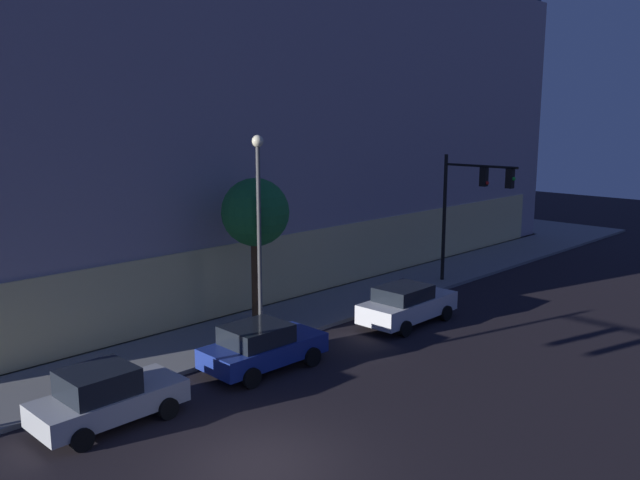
# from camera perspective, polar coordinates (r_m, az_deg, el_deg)

# --- Properties ---
(ground_plane) EXTENTS (120.00, 120.00, 0.00)m
(ground_plane) POSITION_cam_1_polar(r_m,az_deg,el_deg) (17.09, -5.27, -18.70)
(ground_plane) COLOR black
(modern_building) EXTENTS (39.57, 22.80, 18.87)m
(modern_building) POSITION_cam_1_polar(r_m,az_deg,el_deg) (40.35, -9.78, 11.93)
(modern_building) COLOR #4C4C51
(modern_building) RESTS_ON ground
(traffic_light_far_corner) EXTENTS (0.42, 3.87, 6.32)m
(traffic_light_far_corner) POSITION_cam_1_polar(r_m,az_deg,el_deg) (32.86, 12.80, 3.78)
(traffic_light_far_corner) COLOR black
(traffic_light_far_corner) RESTS_ON sidewalk_corner
(street_lamp_sidewalk) EXTENTS (0.44, 0.44, 7.53)m
(street_lamp_sidewalk) POSITION_cam_1_polar(r_m,az_deg,el_deg) (24.16, -5.29, 2.41)
(street_lamp_sidewalk) COLOR #565656
(street_lamp_sidewalk) RESTS_ON sidewalk_corner
(sidewalk_tree) EXTENTS (2.63, 2.63, 5.87)m
(sidewalk_tree) POSITION_cam_1_polar(r_m,az_deg,el_deg) (25.60, -5.58, 2.21)
(sidewalk_tree) COLOR #52351E
(sidewalk_tree) RESTS_ON sidewalk_corner
(car_silver) EXTENTS (4.11, 2.06, 1.65)m
(car_silver) POSITION_cam_1_polar(r_m,az_deg,el_deg) (19.50, -17.91, -12.68)
(car_silver) COLOR #B7BABF
(car_silver) RESTS_ON ground
(car_blue) EXTENTS (4.25, 2.18, 1.59)m
(car_blue) POSITION_cam_1_polar(r_m,az_deg,el_deg) (22.41, -5.00, -9.08)
(car_blue) COLOR navy
(car_blue) RESTS_ON ground
(car_white) EXTENTS (4.58, 2.09, 1.63)m
(car_white) POSITION_cam_1_polar(r_m,az_deg,el_deg) (27.23, 7.48, -5.49)
(car_white) COLOR silver
(car_white) RESTS_ON ground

